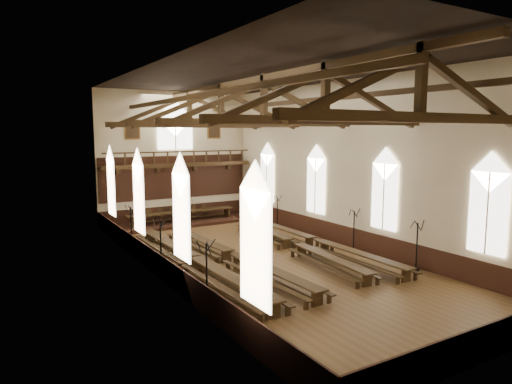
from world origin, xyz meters
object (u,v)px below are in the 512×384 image
candelabrum_left_mid (161,255)px  refectory_row_c (294,244)px  high_table (182,213)px  refectory_row_a (195,260)px  refectory_row_d (317,242)px  candelabrum_right_mid (354,238)px  candelabrum_left_far (132,236)px  candelabrum_right_far (277,217)px  candelabrum_left_near (207,287)px  candelabrum_right_near (416,255)px  refectory_row_b (232,255)px  dais (182,223)px

candelabrum_left_mid → refectory_row_c: bearing=-2.7°
high_table → refectory_row_a: bearing=-108.6°
refectory_row_d → candelabrum_right_mid: bearing=-31.0°
candelabrum_left_far → candelabrum_right_far: (11.10, 1.11, -0.11)m
candelabrum_left_near → candelabrum_left_far: 10.58m
refectory_row_c → candelabrum_right_near: candelabrum_right_near is taller
high_table → candelabrum_right_near: candelabrum_right_near is taller
high_table → candelabrum_right_far: bearing=-37.3°
candelabrum_left_mid → candelabrum_left_far: 5.19m
refectory_row_a → candelabrum_right_mid: 9.65m
refectory_row_c → candelabrum_left_far: bearing=144.7°
refectory_row_d → candelabrum_right_near: (1.85, -5.64, 0.26)m
refectory_row_b → dais: size_ratio=1.25×
candelabrum_left_mid → candelabrum_right_near: 12.78m
refectory_row_d → candelabrum_left_far: bearing=147.5°
candelabrum_right_near → candelabrum_right_mid: (-0.00, 4.53, -0.02)m
candelabrum_right_near → refectory_row_b: bearing=143.8°
refectory_row_d → candelabrum_right_mid: 2.17m
candelabrum_left_far → candelabrum_right_near: 16.00m
refectory_row_d → candelabrum_left_mid: bearing=175.7°
refectory_row_b → dais: (1.81, 11.49, -0.42)m
refectory_row_b → high_table: high_table is taller
refectory_row_c → candelabrum_left_mid: bearing=177.3°
refectory_row_c → dais: bearing=102.7°
candelabrum_left_near → candelabrum_left_mid: (-0.00, 5.39, 0.02)m
refectory_row_d → candelabrum_left_mid: candelabrum_left_mid is taller
refectory_row_c → candelabrum_right_mid: 3.55m
high_table → candelabrum_right_mid: size_ratio=3.37×
refectory_row_b → dais: 11.64m
candelabrum_left_far → dais: bearing=45.6°
dais → candelabrum_left_far: candelabrum_left_far is taller
refectory_row_c → refectory_row_d: refectory_row_d is taller
high_table → candelabrum_left_near: bearing=-108.5°
candelabrum_left_far → refectory_row_c: bearing=-35.3°
refectory_row_c → candelabrum_left_mid: candelabrum_left_mid is taller
refectory_row_b → refectory_row_c: bearing=5.9°
refectory_row_a → candelabrum_left_near: 4.87m
refectory_row_a → candelabrum_right_near: size_ratio=5.72×
high_table → candelabrum_right_near: (5.74, -17.01, -0.10)m
refectory_row_a → candelabrum_right_far: size_ratio=6.35×
refectory_row_c → dais: size_ratio=1.21×
high_table → candelabrum_right_mid: candelabrum_right_mid is taller
candelabrum_left_near → refectory_row_c: bearing=32.6°
high_table → candelabrum_left_near: (-5.36, -16.06, -0.04)m
refectory_row_c → candelabrum_left_mid: (-7.86, 0.37, 0.36)m
candelabrum_left_mid → candelabrum_right_mid: bearing=-9.2°
refectory_row_a → dais: (3.85, 11.45, -0.46)m
refectory_row_a → refectory_row_c: bearing=3.6°
candelabrum_left_near → candelabrum_right_far: bearing=46.5°
refectory_row_a → candelabrum_left_mid: bearing=152.9°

